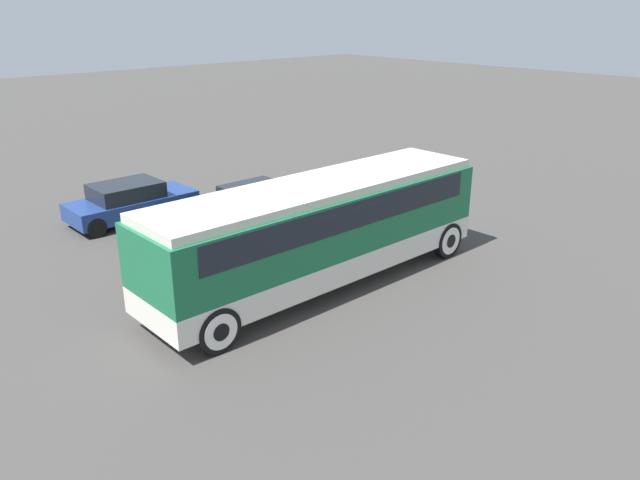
% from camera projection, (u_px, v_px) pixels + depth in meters
% --- Properties ---
extents(ground_plane, '(120.00, 120.00, 0.00)m').
position_uv_depth(ground_plane, '(320.00, 284.00, 17.36)').
color(ground_plane, '#423F3D').
extents(tour_bus, '(10.30, 2.55, 2.93)m').
position_uv_depth(tour_bus, '(323.00, 223.00, 16.78)').
color(tour_bus, silver).
rests_on(tour_bus, ground_plane).
extents(parked_car_near, '(4.07, 1.84, 1.31)m').
position_uv_depth(parked_car_near, '(257.00, 202.00, 22.35)').
color(parked_car_near, '#2D5638').
rests_on(parked_car_near, ground_plane).
extents(parked_car_mid, '(4.45, 1.95, 1.41)m').
position_uv_depth(parked_car_mid, '(131.00, 201.00, 22.25)').
color(parked_car_mid, navy).
rests_on(parked_car_mid, ground_plane).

